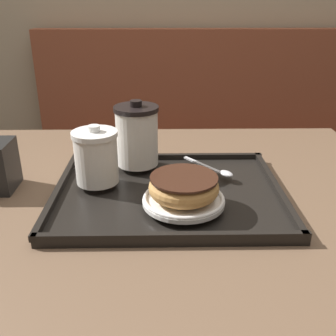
% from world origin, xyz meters
% --- Properties ---
extents(booth_bench, '(1.62, 0.44, 1.00)m').
position_xyz_m(booth_bench, '(0.25, 0.87, 0.32)').
color(booth_bench, brown).
rests_on(booth_bench, ground_plane).
extents(cafe_table, '(1.03, 0.85, 0.75)m').
position_xyz_m(cafe_table, '(0.00, 0.00, 0.58)').
color(cafe_table, brown).
rests_on(cafe_table, ground_plane).
extents(serving_tray, '(0.46, 0.36, 0.02)m').
position_xyz_m(serving_tray, '(-0.00, -0.02, 0.76)').
color(serving_tray, black).
rests_on(serving_tray, cafe_table).
extents(coffee_cup_front, '(0.09, 0.09, 0.12)m').
position_xyz_m(coffee_cup_front, '(-0.15, 0.01, 0.83)').
color(coffee_cup_front, white).
rests_on(coffee_cup_front, serving_tray).
extents(coffee_cup_rear, '(0.10, 0.10, 0.15)m').
position_xyz_m(coffee_cup_rear, '(-0.07, 0.10, 0.84)').
color(coffee_cup_rear, white).
rests_on(coffee_cup_rear, serving_tray).
extents(plate_with_chocolate_donut, '(0.15, 0.15, 0.01)m').
position_xyz_m(plate_with_chocolate_donut, '(0.03, -0.09, 0.78)').
color(plate_with_chocolate_donut, white).
rests_on(plate_with_chocolate_donut, serving_tray).
extents(donut_chocolate_glazed, '(0.13, 0.13, 0.04)m').
position_xyz_m(donut_chocolate_glazed, '(0.03, -0.09, 0.81)').
color(donut_chocolate_glazed, tan).
rests_on(donut_chocolate_glazed, plate_with_chocolate_donut).
extents(spoon, '(0.11, 0.13, 0.01)m').
position_xyz_m(spoon, '(0.11, 0.04, 0.78)').
color(spoon, silver).
rests_on(spoon, serving_tray).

